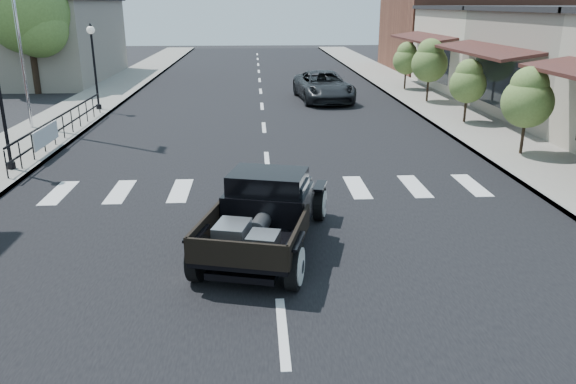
{
  "coord_description": "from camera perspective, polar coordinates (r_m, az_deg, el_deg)",
  "views": [
    {
      "loc": [
        -0.36,
        -10.46,
        4.79
      ],
      "look_at": [
        0.31,
        0.8,
        1.0
      ],
      "focal_mm": 35.0,
      "sensor_mm": 36.0,
      "label": 1
    }
  ],
  "objects": [
    {
      "name": "ground",
      "position": [
        11.51,
        -1.31,
        -6.03
      ],
      "size": [
        120.0,
        120.0,
        0.0
      ],
      "primitive_type": "plane",
      "color": "black",
      "rests_on": "ground"
    },
    {
      "name": "road",
      "position": [
        25.91,
        -2.59,
        7.92
      ],
      "size": [
        14.0,
        80.0,
        0.02
      ],
      "primitive_type": "cube",
      "color": "black",
      "rests_on": "ground"
    },
    {
      "name": "road_markings",
      "position": [
        21.02,
        -2.35,
        5.38
      ],
      "size": [
        12.0,
        60.0,
        0.06
      ],
      "primitive_type": null,
      "color": "silver",
      "rests_on": "ground"
    },
    {
      "name": "sidewalk_left",
      "position": [
        27.14,
        -20.99,
        7.34
      ],
      "size": [
        3.0,
        80.0,
        0.15
      ],
      "primitive_type": "cube",
      "color": "gray",
      "rests_on": "ground"
    },
    {
      "name": "sidewalk_right",
      "position": [
        27.37,
        15.68,
        7.96
      ],
      "size": [
        3.0,
        80.0,
        0.15
      ],
      "primitive_type": "cube",
      "color": "gray",
      "rests_on": "ground"
    },
    {
      "name": "low_building_left",
      "position": [
        41.22,
        -24.98,
        13.72
      ],
      "size": [
        10.0,
        12.0,
        5.0
      ],
      "primitive_type": "cube",
      "color": "gray",
      "rests_on": "ground"
    },
    {
      "name": "storefront_far",
      "position": [
        36.01,
        22.46,
        13.17
      ],
      "size": [
        10.0,
        9.0,
        4.5
      ],
      "primitive_type": "cube",
      "color": "beige",
      "rests_on": "ground"
    },
    {
      "name": "far_building_right",
      "position": [
        45.35,
        17.77,
        16.1
      ],
      "size": [
        11.0,
        10.0,
        7.0
      ],
      "primitive_type": "cube",
      "color": "brown",
      "rests_on": "ground"
    },
    {
      "name": "railing",
      "position": [
        22.0,
        -21.88,
        6.38
      ],
      "size": [
        0.08,
        10.0,
        1.0
      ],
      "primitive_type": null,
      "color": "black",
      "rests_on": "sidewalk_left"
    },
    {
      "name": "banner",
      "position": [
        20.17,
        -23.29,
        4.62
      ],
      "size": [
        0.04,
        2.2,
        0.6
      ],
      "primitive_type": null,
      "color": "silver",
      "rests_on": "sidewalk_left"
    },
    {
      "name": "lamp_post_b",
      "position": [
        18.19,
        -27.1,
        7.95
      ],
      "size": [
        0.36,
        0.36,
        3.84
      ],
      "primitive_type": null,
      "color": "black",
      "rests_on": "sidewalk_left"
    },
    {
      "name": "lamp_post_c",
      "position": [
        27.57,
        -19.05,
        11.92
      ],
      "size": [
        0.36,
        0.36,
        3.84
      ],
      "primitive_type": null,
      "color": "black",
      "rests_on": "sidewalk_left"
    },
    {
      "name": "big_tree_far",
      "position": [
        34.69,
        -24.75,
        14.58
      ],
      "size": [
        4.58,
        4.58,
        6.72
      ],
      "primitive_type": null,
      "color": "#527632",
      "rests_on": "ground"
    },
    {
      "name": "small_tree_b",
      "position": [
        19.64,
        23.01,
        7.44
      ],
      "size": [
        1.62,
        1.62,
        2.69
      ],
      "primitive_type": null,
      "color": "#546F33",
      "rests_on": "sidewalk_right"
    },
    {
      "name": "small_tree_c",
      "position": [
        24.34,
        17.72,
        9.65
      ],
      "size": [
        1.47,
        1.47,
        2.46
      ],
      "primitive_type": null,
      "color": "#546F33",
      "rests_on": "sidewalk_right"
    },
    {
      "name": "small_tree_d",
      "position": [
        29.26,
        14.12,
        11.8
      ],
      "size": [
        1.76,
        1.76,
        2.94
      ],
      "primitive_type": null,
      "color": "#546F33",
      "rests_on": "sidewalk_right"
    },
    {
      "name": "small_tree_e",
      "position": [
        33.43,
        11.89,
        12.38
      ],
      "size": [
        1.51,
        1.51,
        2.52
      ],
      "primitive_type": null,
      "color": "#546F33",
      "rests_on": "sidewalk_right"
    },
    {
      "name": "hotrod_pickup",
      "position": [
        11.37,
        -2.26,
        -1.97
      ],
      "size": [
        3.28,
        5.06,
        1.61
      ],
      "primitive_type": null,
      "rotation": [
        0.0,
        0.0,
        -0.25
      ],
      "color": "black",
      "rests_on": "ground"
    },
    {
      "name": "second_car",
      "position": [
        29.49,
        3.62,
        10.66
      ],
      "size": [
        2.94,
        5.6,
        1.5
      ],
      "primitive_type": "imported",
      "rotation": [
        0.0,
        0.0,
        0.08
      ],
      "color": "black",
      "rests_on": "ground"
    }
  ]
}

